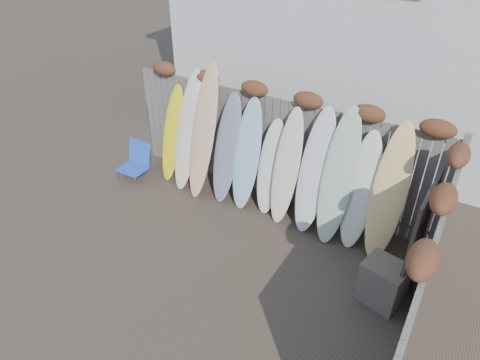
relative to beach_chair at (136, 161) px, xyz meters
The scene contains 17 objects.
ground 3.17m from the beach_chair, 30.24° to the right, with size 80.00×80.00×0.00m, color #493A2D.
back_fence 3.02m from the beach_chair, 16.22° to the left, with size 6.05×0.28×2.24m.
right_fence 5.92m from the beach_chair, 13.13° to the right, with size 0.28×4.40×2.24m.
beach_chair is the anchor object (origin of this frame).
wooden_crate 5.32m from the beach_chair, ahead, with size 0.57×0.48×0.67m, color #66574D.
lattice_panel 5.55m from the beach_chair, ahead, with size 0.05×1.19×1.78m, color brown.
surfboard_0 1.00m from the beach_chair, 32.11° to the left, with size 0.45×0.07×1.97m, color yellow.
surfboard_1 1.42m from the beach_chair, 18.11° to the left, with size 0.53×0.07×2.37m, color #FEE5CC.
surfboard_2 1.78m from the beach_chair, 12.25° to the left, with size 0.49×0.07×2.58m, color #F7C284.
surfboard_3 2.13m from the beach_chair, 10.52° to the left, with size 0.49×0.07×2.10m, color gray.
surfboard_4 2.52m from the beach_chair, ahead, with size 0.49×0.07×2.08m, color #8FBAD0.
surfboard_5 2.94m from the beach_chair, ahead, with size 0.46×0.07×1.77m, color silver.
surfboard_6 3.29m from the beach_chair, ahead, with size 0.45×0.07×2.09m, color beige.
surfboard_7 3.79m from the beach_chair, ahead, with size 0.53×0.07×2.21m, color silver.
surfboard_8 4.21m from the beach_chair, ahead, with size 0.53×0.07×2.33m, color #B3CCAD.
surfboard_9 4.55m from the beach_chair, ahead, with size 0.49×0.07×1.99m, color silver.
surfboard_10 5.00m from the beach_chair, ahead, with size 0.52×0.07×2.26m, color #FFD176.
Camera 1 is at (2.99, -3.80, 4.85)m, focal length 32.00 mm.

